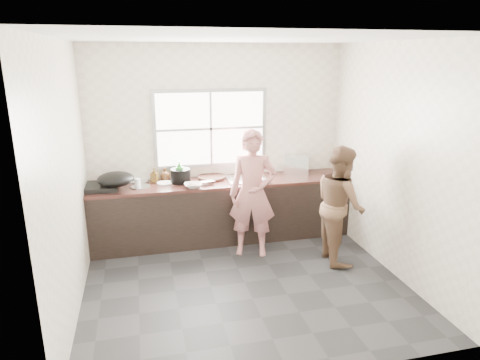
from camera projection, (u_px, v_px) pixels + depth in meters
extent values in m
cube|color=#28282A|center=(245.00, 283.00, 4.97)|extent=(3.60, 3.20, 0.01)
cube|color=silver|center=(245.00, 38.00, 4.21)|extent=(3.60, 3.20, 0.01)
cube|color=silver|center=(218.00, 142.00, 6.08)|extent=(3.60, 0.01, 2.70)
cube|color=beige|center=(66.00, 181.00, 4.18)|extent=(0.01, 3.20, 2.70)
cube|color=beige|center=(395.00, 161.00, 4.99)|extent=(0.01, 3.20, 2.70)
cube|color=beige|center=(299.00, 226.00, 3.09)|extent=(3.60, 0.01, 2.70)
cube|color=black|center=(223.00, 211.00, 6.05)|extent=(3.60, 0.62, 0.82)
cube|color=#361B16|center=(222.00, 182.00, 5.93)|extent=(3.60, 0.64, 0.04)
cube|color=silver|center=(247.00, 179.00, 6.00)|extent=(0.55, 0.45, 0.02)
cylinder|color=silver|center=(243.00, 166.00, 6.15)|extent=(0.02, 0.02, 0.30)
cube|color=#9EA0A5|center=(211.00, 128.00, 5.99)|extent=(1.60, 0.05, 1.10)
cube|color=white|center=(211.00, 129.00, 5.97)|extent=(1.50, 0.01, 1.00)
imported|color=tan|center=(253.00, 198.00, 5.50)|extent=(0.65, 0.53, 1.55)
imported|color=brown|center=(340.00, 204.00, 5.35)|extent=(0.62, 0.77, 1.49)
cylinder|color=black|center=(211.00, 177.00, 6.03)|extent=(0.44, 0.44, 0.04)
cube|color=silver|center=(207.00, 181.00, 5.77)|extent=(0.20, 0.13, 0.01)
imported|color=silver|center=(193.00, 185.00, 5.63)|extent=(0.23, 0.23, 0.06)
imported|color=white|center=(255.00, 181.00, 5.82)|extent=(0.24, 0.24, 0.06)
imported|color=white|center=(264.00, 181.00, 5.85)|extent=(0.23, 0.23, 0.06)
cylinder|color=black|center=(181.00, 176.00, 5.83)|extent=(0.35, 0.35, 0.19)
cylinder|color=silver|center=(165.00, 183.00, 5.81)|extent=(0.28, 0.28, 0.02)
imported|color=#2B852C|center=(180.00, 172.00, 5.78)|extent=(0.13, 0.13, 0.32)
imported|color=#513814|center=(154.00, 176.00, 5.85)|extent=(0.11, 0.11, 0.18)
imported|color=#412410|center=(165.00, 175.00, 5.95)|extent=(0.17, 0.17, 0.16)
cylinder|color=white|center=(138.00, 183.00, 5.66)|extent=(0.08, 0.08, 0.11)
cube|color=black|center=(101.00, 187.00, 5.56)|extent=(0.45, 0.45, 0.06)
ellipsoid|color=black|center=(116.00, 179.00, 5.49)|extent=(0.60, 0.60, 0.18)
cube|color=silver|center=(296.00, 164.00, 6.32)|extent=(0.42, 0.37, 0.27)
cylinder|color=silver|center=(141.00, 187.00, 5.66)|extent=(0.29, 0.29, 0.01)
cylinder|color=silver|center=(139.00, 181.00, 5.89)|extent=(0.30, 0.30, 0.01)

